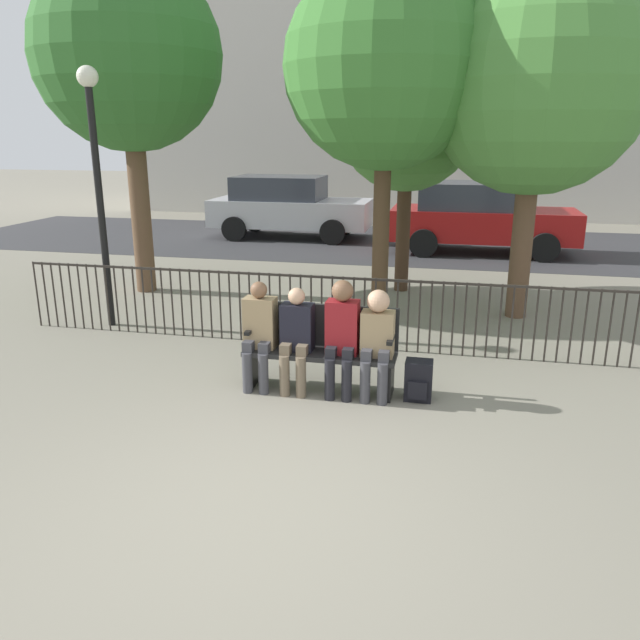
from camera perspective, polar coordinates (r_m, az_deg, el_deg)
The scene contains 16 objects.
ground_plane at distance 4.94m, azimuth -5.86°, elevation -16.42°, with size 80.00×80.00×0.00m, color gray.
park_bench at distance 6.76m, azimuth 0.14°, elevation -2.33°, with size 1.64×0.45×0.92m.
seated_person_0 at distance 6.75m, azimuth -5.59°, elevation -0.93°, with size 0.34×0.39×1.19m.
seated_person_1 at distance 6.64m, azimuth -2.18°, elevation -1.36°, with size 0.34×0.39×1.14m.
seated_person_2 at distance 6.53m, azimuth 2.00°, elevation -1.05°, with size 0.34×0.39×1.25m.
seated_person_3 at distance 6.48m, azimuth 5.23°, elevation -1.58°, with size 0.34×0.39×1.17m.
backpack at distance 6.63m, azimuth 8.99°, elevation -5.50°, with size 0.28×0.26×0.43m.
fence_railing at distance 8.03m, azimuth 2.13°, elevation 1.28°, with size 9.01×0.03×0.95m.
tree_0 at distance 11.34m, azimuth -17.15°, elevation 22.02°, with size 3.06×3.06×5.44m.
tree_1 at distance 9.44m, azimuth 6.02°, elevation 22.02°, with size 2.88×2.88×5.04m.
tree_2 at distance 9.70m, azimuth 19.20°, elevation 19.67°, with size 3.07×3.07×4.89m.
tree_3 at distance 10.97m, azimuth 7.98°, elevation 17.58°, with size 2.36×2.36×4.09m.
lamp_post at distance 9.28m, azimuth -19.82°, elevation 13.67°, with size 0.28×0.28×3.55m.
street_surface at distance 16.20m, azimuth 7.50°, elevation 6.98°, with size 24.00×6.00×0.01m.
parked_car_0 at distance 15.12m, azimuth 14.36°, elevation 9.14°, with size 4.20×1.94×1.62m.
parked_car_1 at distance 16.88m, azimuth -2.97°, elevation 10.36°, with size 4.20×1.94×1.62m.
Camera 1 is at (1.36, -3.91, 2.69)m, focal length 35.00 mm.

